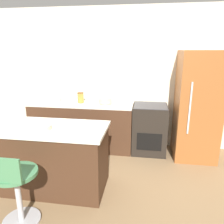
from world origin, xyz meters
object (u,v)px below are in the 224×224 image
stool_chair (16,188)px  kettle (56,97)px  oven_range (149,129)px  refrigerator (197,106)px  mixing_bowl (105,101)px

stool_chair → kettle: (-0.38, 2.06, 0.53)m
oven_range → kettle: size_ratio=4.15×
refrigerator → stool_chair: bearing=-137.9°
oven_range → stool_chair: oven_range is taller
refrigerator → stool_chair: (-2.18, -1.97, -0.47)m
oven_range → refrigerator: bearing=-4.4°
oven_range → refrigerator: 0.91m
kettle → oven_range: bearing=-0.7°
oven_range → kettle: 1.86m
oven_range → stool_chair: size_ratio=1.01×
stool_chair → refrigerator: bearing=42.1°
oven_range → stool_chair: bearing=-124.6°
stool_chair → kettle: bearing=100.5°
oven_range → kettle: kettle is taller
refrigerator → mixing_bowl: size_ratio=7.73×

